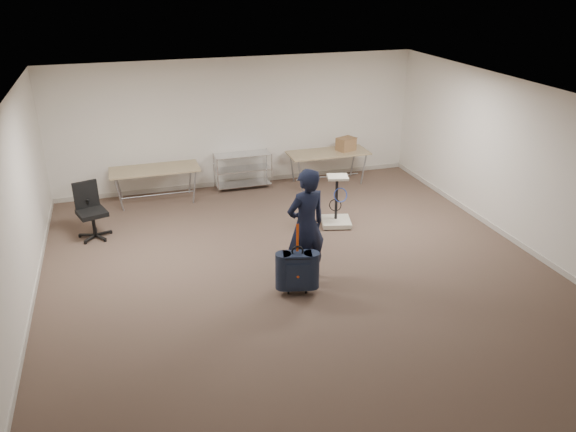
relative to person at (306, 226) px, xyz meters
name	(u,v)px	position (x,y,z in m)	size (l,w,h in m)	color
ground	(304,279)	(-0.04, -0.03, -0.91)	(9.00, 9.00, 0.00)	#47362B
room_shell	(279,239)	(-0.04, 1.35, -0.86)	(8.00, 9.00, 9.00)	white
folding_table_left	(155,171)	(-1.94, 3.92, -0.23)	(1.80, 0.75, 0.73)	tan
folding_table_right	(328,154)	(1.86, 3.92, -0.23)	(1.80, 0.75, 0.73)	tan
wire_shelf	(243,169)	(-0.04, 4.17, -0.47)	(1.22, 0.47, 0.80)	silver
person	(306,226)	(0.00, 0.00, 0.00)	(0.67, 0.44, 1.82)	black
suitcase	(297,271)	(-0.27, -0.40, -0.52)	(0.46, 0.33, 1.14)	black
office_chair	(93,221)	(-3.19, 2.56, -0.61)	(0.61, 0.62, 1.01)	black
equipment_cart	(336,212)	(1.21, 1.73, -0.65)	(0.65, 0.65, 0.99)	beige
cardboard_box	(346,144)	(2.29, 3.93, -0.04)	(0.39, 0.29, 0.29)	#8E5F42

